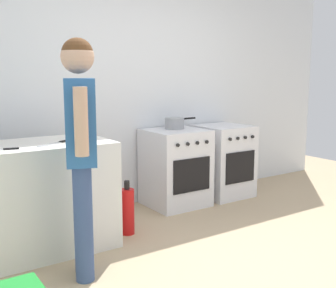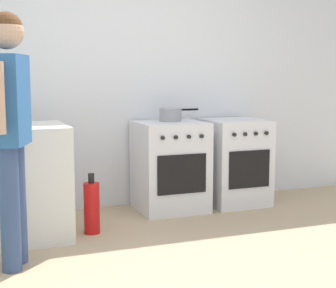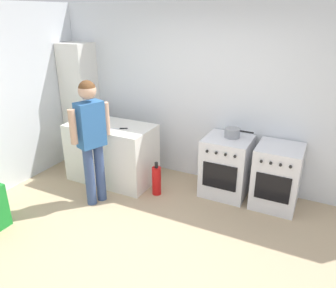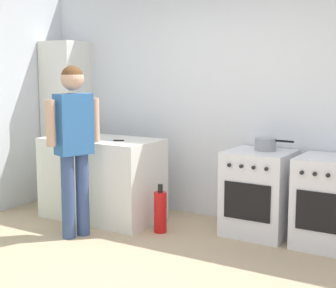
% 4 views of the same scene
% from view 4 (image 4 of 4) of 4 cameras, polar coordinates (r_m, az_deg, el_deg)
% --- Properties ---
extents(ground_plane, '(8.00, 8.00, 0.00)m').
position_cam_4_polar(ground_plane, '(4.22, -2.94, -14.80)').
color(ground_plane, tan).
extents(back_wall, '(6.00, 0.10, 2.60)m').
position_cam_4_polar(back_wall, '(5.61, 8.31, 4.57)').
color(back_wall, silver).
rests_on(back_wall, ground).
extents(counter_unit, '(1.30, 0.70, 0.90)m').
position_cam_4_polar(counter_unit, '(5.78, -7.31, -3.82)').
color(counter_unit, silver).
rests_on(counter_unit, ground).
extents(oven_left, '(0.63, 0.62, 0.85)m').
position_cam_4_polar(oven_left, '(5.27, 10.03, -5.33)').
color(oven_left, silver).
rests_on(oven_left, ground).
extents(oven_right, '(0.58, 0.62, 0.85)m').
position_cam_4_polar(oven_right, '(5.07, 17.39, -6.14)').
color(oven_right, silver).
rests_on(oven_right, ground).
extents(pot, '(0.40, 0.22, 0.13)m').
position_cam_4_polar(pot, '(5.23, 10.76, -0.02)').
color(pot, gray).
rests_on(pot, oven_left).
extents(knife_bread, '(0.32, 0.19, 0.01)m').
position_cam_4_polar(knife_bread, '(5.51, -6.57, 0.39)').
color(knife_bread, silver).
rests_on(knife_bread, counter_unit).
extents(knife_carving, '(0.33, 0.10, 0.01)m').
position_cam_4_polar(knife_carving, '(5.75, -10.55, 0.64)').
color(knife_carving, silver).
rests_on(knife_carving, counter_unit).
extents(person, '(0.30, 0.54, 1.69)m').
position_cam_4_polar(person, '(5.08, -10.40, 0.98)').
color(person, '#384C7A').
rests_on(person, ground).
extents(fire_extinguisher, '(0.13, 0.13, 0.50)m').
position_cam_4_polar(fire_extinguisher, '(5.29, -0.86, -7.50)').
color(fire_extinguisher, red).
rests_on(fire_extinguisher, ground).
extents(larder_cabinet, '(0.48, 0.44, 2.00)m').
position_cam_4_polar(larder_cabinet, '(6.67, -11.20, 2.48)').
color(larder_cabinet, silver).
rests_on(larder_cabinet, ground).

